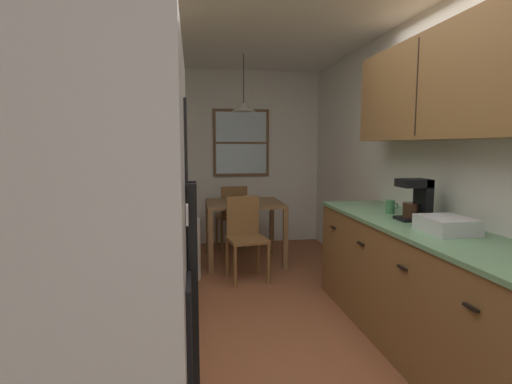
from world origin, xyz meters
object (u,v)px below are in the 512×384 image
at_px(trash_bin, 184,249).
at_px(dish_rack, 446,225).
at_px(table_serving_bowl, 250,199).
at_px(refrigerator, 61,368).
at_px(dining_chair_far, 233,214).
at_px(storage_canister, 119,229).
at_px(microwave_over_range, 66,99).
at_px(coffee_maker, 417,199).
at_px(dining_chair_near, 245,234).
at_px(dining_table, 244,211).
at_px(stove_range, 107,364).
at_px(mug_by_coffeemaker, 390,207).

relative_size(trash_bin, dish_rack, 1.95).
bearing_deg(table_serving_bowl, refrigerator, -105.54).
distance_m(dining_chair_far, storage_canister, 3.46).
relative_size(refrigerator, microwave_over_range, 2.69).
xyz_separation_m(storage_canister, coffee_maker, (2.06, 0.48, 0.06)).
bearing_deg(dining_chair_near, dining_table, 83.96).
relative_size(dining_chair_near, dining_chair_far, 1.00).
relative_size(trash_bin, table_serving_bowl, 3.20).
relative_size(stove_range, dining_table, 1.18).
height_order(trash_bin, dish_rack, dish_rack).
bearing_deg(storage_canister, dining_chair_far, 73.79).
height_order(dining_table, dining_chair_near, dining_chair_near).
bearing_deg(storage_canister, microwave_over_range, -103.25).
xyz_separation_m(storage_canister, table_serving_bowl, (1.12, 2.71, -0.21)).
xyz_separation_m(dining_chair_near, storage_canister, (-0.97, -1.99, 0.50)).
height_order(dining_chair_far, storage_canister, storage_canister).
bearing_deg(dish_rack, coffee_maker, 83.87).
relative_size(dining_chair_near, table_serving_bowl, 4.34).
bearing_deg(storage_canister, trash_bin, 81.75).
xyz_separation_m(microwave_over_range, dining_chair_near, (1.07, 2.45, -1.15)).
relative_size(dining_table, dining_chair_far, 1.03).
bearing_deg(dining_table, dining_chair_near, -96.04).
xyz_separation_m(refrigerator, trash_bin, (0.26, 3.23, -0.53)).
height_order(microwave_over_range, trash_bin, microwave_over_range).
distance_m(refrigerator, trash_bin, 3.28).
bearing_deg(dining_table, coffee_maker, -64.65).
bearing_deg(dining_table, storage_canister, -111.40).
relative_size(stove_range, microwave_over_range, 1.72).
distance_m(refrigerator, dining_table, 3.94).
relative_size(microwave_over_range, storage_canister, 3.21).
distance_m(microwave_over_range, dining_chair_near, 2.92).
bearing_deg(stove_range, mug_by_coffeemaker, 31.97).
xyz_separation_m(microwave_over_range, mug_by_coffeemaker, (2.13, 1.26, -0.70)).
xyz_separation_m(coffee_maker, dish_rack, (-0.05, -0.43, -0.11)).
height_order(stove_range, storage_canister, stove_range).
bearing_deg(dish_rack, table_serving_bowl, 108.66).
height_order(mug_by_coffeemaker, table_serving_bowl, mug_by_coffeemaker).
height_order(dining_chair_near, trash_bin, dining_chair_near).
bearing_deg(dining_table, stove_range, -108.38).
bearing_deg(dish_rack, dining_table, 110.71).
distance_m(trash_bin, coffee_maker, 2.48).
bearing_deg(refrigerator, dish_rack, 31.57).
bearing_deg(mug_by_coffeemaker, trash_bin, 143.59).
bearing_deg(dining_chair_near, dish_rack, -61.66).
relative_size(dining_chair_far, table_serving_bowl, 4.34).
relative_size(dish_rack, table_serving_bowl, 1.64).
distance_m(microwave_over_range, mug_by_coffeemaker, 2.57).
distance_m(dining_chair_near, trash_bin, 0.69).
bearing_deg(dining_chair_far, dining_table, -82.99).
xyz_separation_m(dining_chair_far, coffee_maker, (1.11, -2.81, 0.56)).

